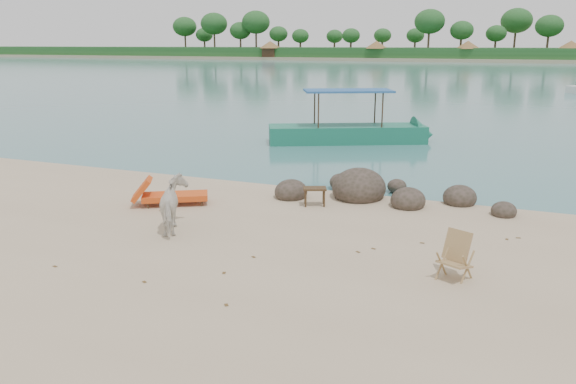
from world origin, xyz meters
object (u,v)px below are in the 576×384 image
(deck_chair, at_px, (455,259))
(boat_near, at_px, (348,99))
(lounge_chair, at_px, (175,194))
(cow, at_px, (175,206))
(side_table, at_px, (315,198))
(boulders, at_px, (373,192))

(deck_chair, height_order, boat_near, boat_near)
(lounge_chair, bearing_deg, deck_chair, -47.50)
(deck_chair, bearing_deg, cow, -159.07)
(lounge_chair, distance_m, deck_chair, 7.55)
(deck_chair, distance_m, boat_near, 14.71)
(cow, distance_m, lounge_chair, 2.16)
(side_table, distance_m, deck_chair, 5.17)
(boulders, relative_size, side_table, 10.51)
(boulders, relative_size, cow, 4.38)
(side_table, xyz_separation_m, deck_chair, (3.83, -3.48, 0.18))
(boulders, height_order, side_table, boulders)
(boulders, relative_size, boat_near, 0.83)
(lounge_chair, height_order, boat_near, boat_near)
(cow, bearing_deg, deck_chair, 143.24)
(side_table, relative_size, boat_near, 0.08)
(cow, height_order, side_table, cow)
(side_table, bearing_deg, boat_near, 78.95)
(cow, bearing_deg, boulders, -161.48)
(deck_chair, bearing_deg, boat_near, 138.68)
(side_table, relative_size, deck_chair, 0.71)
(boulders, relative_size, deck_chair, 7.47)
(cow, relative_size, boat_near, 0.19)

